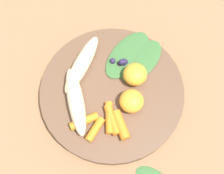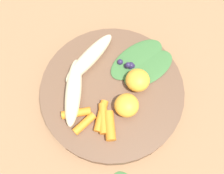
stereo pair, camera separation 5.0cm
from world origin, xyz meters
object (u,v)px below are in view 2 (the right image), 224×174
at_px(banana_peeled_right, 89,58).
at_px(banana_peeled_left, 73,92).
at_px(bowl, 112,92).
at_px(orange_segment_near, 138,80).

bearing_deg(banana_peeled_right, banana_peeled_left, 17.56).
bearing_deg(banana_peeled_right, bowl, 75.09).
bearing_deg(bowl, banana_peeled_left, -78.11).
distance_m(bowl, banana_peeled_left, 0.08).
xyz_separation_m(banana_peeled_right, orange_segment_near, (0.04, 0.09, 0.00)).
bearing_deg(banana_peeled_left, banana_peeled_right, 160.91).
xyz_separation_m(banana_peeled_left, orange_segment_near, (-0.03, 0.12, 0.00)).
relative_size(bowl, banana_peeled_right, 2.09).
height_order(bowl, banana_peeled_right, banana_peeled_right).
distance_m(banana_peeled_left, orange_segment_near, 0.12).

